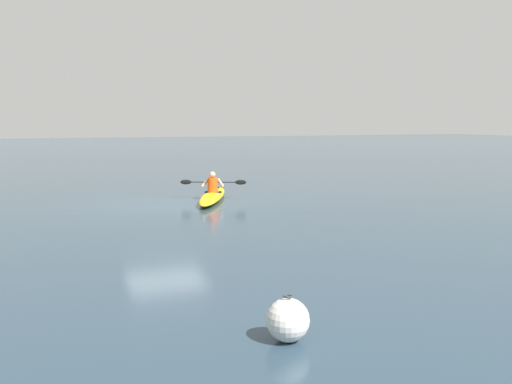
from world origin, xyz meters
TOP-DOWN VIEW (x-y plane):
  - ground_plane at (0.00, 0.00)m, footprint 160.00×160.00m
  - kayak at (-1.87, -0.92)m, footprint 2.51×4.62m
  - kayaker at (-1.88, -0.96)m, footprint 2.16×0.96m
  - mooring_buoy_channel_marker at (0.95, 11.72)m, footprint 0.55×0.55m

SIDE VIEW (x-z plane):
  - ground_plane at x=0.00m, z-range 0.00..0.00m
  - kayak at x=-1.87m, z-range 0.00..0.28m
  - mooring_buoy_channel_marker at x=0.95m, z-range -0.02..0.57m
  - kayaker at x=-1.88m, z-range 0.22..0.94m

